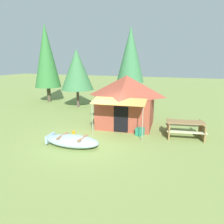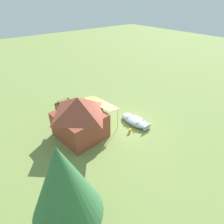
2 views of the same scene
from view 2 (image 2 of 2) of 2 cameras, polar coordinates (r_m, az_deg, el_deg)
ground_plane at (r=14.00m, az=2.51°, el=-4.15°), size 80.00×80.00×0.00m
beached_rowboat at (r=14.21m, az=6.97°, el=-2.55°), size 2.52×1.24×0.47m
canvas_cabin_tent at (r=12.42m, az=-9.76°, el=-1.39°), size 3.46×4.09×2.91m
picnic_table at (r=15.81m, az=-13.03°, el=1.68°), size 2.02×1.72×0.79m
cooler_box at (r=14.55m, az=-7.05°, el=-1.89°), size 0.44×0.52×0.39m
fuel_can at (r=13.32m, az=5.34°, el=-5.64°), size 0.21×0.21×0.29m
pine_tree_back_right at (r=6.77m, az=-14.48°, el=-20.05°), size 2.57×2.57×4.60m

